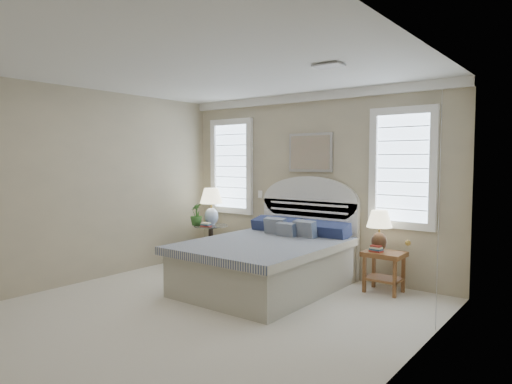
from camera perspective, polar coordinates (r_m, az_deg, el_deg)
The scene contains 21 objects.
floor at distance 5.21m, azimuth -7.89°, elevation -15.15°, with size 4.50×5.00×0.01m, color beige.
ceiling at distance 5.02m, azimuth -8.20°, elevation 15.38°, with size 4.50×5.00×0.01m, color silver.
wall_back at distance 6.92m, azimuth 6.91°, elevation 1.02°, with size 4.50×0.02×2.70m, color #C2B292.
wall_left at distance 6.73m, azimuth -21.60°, elevation 0.69°, with size 0.02×5.00×2.70m, color #C2B292.
wall_right at distance 3.69m, azimuth 17.28°, elevation -1.72°, with size 0.02×5.00×2.70m, color #C2B292.
crown_molding at distance 6.94m, azimuth 6.83°, elevation 11.71°, with size 4.50×0.08×0.12m, color white.
hvac_vent at distance 4.93m, azimuth 9.06°, elevation 15.34°, with size 0.30×0.20×0.02m, color #B2B2B2.
switch_plate at distance 7.44m, azimuth 0.53°, elevation -0.28°, with size 0.08×0.01×0.12m, color white.
window_left at distance 7.80m, azimuth -3.02°, elevation 3.22°, with size 0.90×0.06×1.60m, color silver.
window_right at distance 6.29m, azimuth 17.89°, elevation 2.84°, with size 0.90×0.06×1.60m, color silver.
painting at distance 6.87m, azimuth 6.77°, elevation 4.93°, with size 0.74×0.04×0.58m, color silver.
closet_door at distance 4.85m, azimuth 21.94°, elevation -2.28°, with size 0.02×1.80×2.40m, color white.
bed at distance 6.18m, azimuth 1.85°, elevation -8.35°, with size 1.72×2.28×1.47m.
side_table_left at distance 7.66m, azimuth -5.66°, elevation -5.95°, with size 0.56×0.56×0.63m.
nightstand_right at distance 6.16m, azimuth 15.71°, elevation -8.53°, with size 0.50×0.40×0.53m.
floor_pot at distance 7.55m, azimuth -6.41°, elevation -7.52°, with size 0.44×0.44×0.40m, color black.
lamp_left at distance 7.64m, azimuth -5.61°, elevation -1.27°, with size 0.40×0.40×0.62m.
lamp_right at distance 6.13m, azimuth 15.16°, elevation -4.11°, with size 0.37×0.37×0.54m.
potted_plant at distance 7.60m, azimuth -7.46°, elevation -2.78°, with size 0.20×0.20×0.37m, color #3F742E.
books_left at distance 7.46m, azimuth -6.28°, elevation -4.09°, with size 0.17×0.14×0.06m.
books_right at distance 6.09m, azimuth 14.79°, elevation -6.88°, with size 0.17×0.14×0.09m.
Camera 1 is at (3.51, -3.45, 1.71)m, focal length 32.00 mm.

